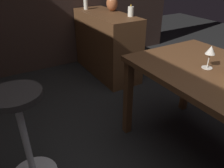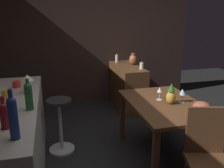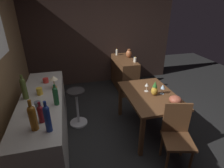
# 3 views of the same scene
# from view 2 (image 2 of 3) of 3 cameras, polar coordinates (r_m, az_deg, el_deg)

# --- Properties ---
(ground_plane) EXTENTS (9.00, 9.00, 0.00)m
(ground_plane) POSITION_cam_2_polar(r_m,az_deg,el_deg) (3.05, 7.78, -19.10)
(ground_plane) COLOR black
(wall_side_right) EXTENTS (0.10, 4.40, 2.60)m
(wall_side_right) POSITION_cam_2_polar(r_m,az_deg,el_deg) (4.91, -6.48, 10.82)
(wall_side_right) COLOR #33231E
(wall_side_right) RESTS_ON ground_plane
(dining_table) EXTENTS (1.21, 0.83, 0.74)m
(dining_table) POSITION_cam_2_polar(r_m,az_deg,el_deg) (2.99, 12.41, -6.02)
(dining_table) COLOR #56351E
(dining_table) RESTS_ON ground_plane
(kitchen_counter) EXTENTS (2.10, 0.60, 0.90)m
(kitchen_counter) POSITION_cam_2_polar(r_m,az_deg,el_deg) (2.82, -22.58, -12.74)
(kitchen_counter) COLOR #B2ADA3
(kitchen_counter) RESTS_ON ground_plane
(sideboard_cabinet) EXTENTS (1.10, 0.44, 0.82)m
(sideboard_cabinet) POSITION_cam_2_polar(r_m,az_deg,el_deg) (4.64, 3.61, -0.63)
(sideboard_cabinet) COLOR #56351E
(sideboard_cabinet) RESTS_ON ground_plane
(chair_near_window) EXTENTS (0.49, 0.49, 0.93)m
(chair_near_window) POSITION_cam_2_polar(r_m,az_deg,el_deg) (2.51, 21.80, -15.22)
(chair_near_window) COLOR #56351E
(chair_near_window) RESTS_ON ground_plane
(bar_stool) EXTENTS (0.34, 0.34, 0.72)m
(bar_stool) POSITION_cam_2_polar(r_m,az_deg,el_deg) (3.23, -12.16, -9.30)
(bar_stool) COLOR #262323
(bar_stool) RESTS_ON ground_plane
(wine_glass_left) EXTENTS (0.07, 0.07, 0.16)m
(wine_glass_left) POSITION_cam_2_polar(r_m,az_deg,el_deg) (3.00, 11.27, -1.54)
(wine_glass_left) COLOR silver
(wine_glass_left) RESTS_ON dining_table
(wine_glass_right) EXTENTS (0.08, 0.08, 0.17)m
(wine_glass_right) POSITION_cam_2_polar(r_m,az_deg,el_deg) (2.97, 16.39, -1.90)
(wine_glass_right) COLOR silver
(wine_glass_right) RESTS_ON dining_table
(pineapple_centerpiece) EXTENTS (0.11, 0.11, 0.25)m
(pineapple_centerpiece) POSITION_cam_2_polar(r_m,az_deg,el_deg) (2.90, 13.84, -2.58)
(pineapple_centerpiece) COLOR gold
(pineapple_centerpiece) RESTS_ON dining_table
(fruit_bowl) EXTENTS (0.19, 0.19, 0.12)m
(fruit_bowl) POSITION_cam_2_polar(r_m,az_deg,el_deg) (2.77, 20.53, -5.15)
(fruit_bowl) COLOR #9E4C38
(fruit_bowl) RESTS_ON dining_table
(wine_bottle_cobalt) EXTENTS (0.07, 0.07, 0.37)m
(wine_bottle_cobalt) POSITION_cam_2_polar(r_m,az_deg,el_deg) (1.83, -22.49, -7.07)
(wine_bottle_cobalt) COLOR navy
(wine_bottle_cobalt) RESTS_ON kitchen_counter
(wine_bottle_green) EXTENTS (0.07, 0.07, 0.30)m
(wine_bottle_green) POSITION_cam_2_polar(r_m,az_deg,el_deg) (2.34, -19.23, -2.52)
(wine_bottle_green) COLOR #1E592D
(wine_bottle_green) RESTS_ON kitchen_counter
(wine_bottle_ruby) EXTENTS (0.07, 0.07, 0.26)m
(wine_bottle_ruby) POSITION_cam_2_polar(r_m,az_deg,el_deg) (2.04, -24.25, -6.56)
(wine_bottle_ruby) COLOR maroon
(wine_bottle_ruby) RESTS_ON kitchen_counter
(cup_red) EXTENTS (0.13, 0.09, 0.08)m
(cup_red) POSITION_cam_2_polar(r_m,az_deg,el_deg) (3.15, -21.71, -0.05)
(cup_red) COLOR red
(cup_red) RESTS_ON kitchen_counter
(cup_mustard) EXTENTS (0.12, 0.09, 0.11)m
(cup_mustard) POSITION_cam_2_polar(r_m,az_deg,el_deg) (2.75, -23.83, -2.27)
(cup_mustard) COLOR gold
(cup_mustard) RESTS_ON kitchen_counter
(cup_slate) EXTENTS (0.12, 0.08, 0.10)m
(cup_slate) POSITION_cam_2_polar(r_m,az_deg,el_deg) (2.37, -24.76, -5.36)
(cup_slate) COLOR #515660
(cup_slate) RESTS_ON kitchen_counter
(counter_lamp) EXTENTS (0.13, 0.13, 0.21)m
(counter_lamp) POSITION_cam_2_polar(r_m,az_deg,el_deg) (2.86, -19.45, 1.10)
(counter_lamp) COLOR #A58447
(counter_lamp) RESTS_ON kitchen_counter
(pillar_candle_tall) EXTENTS (0.06, 0.06, 0.18)m
(pillar_candle_tall) POSITION_cam_2_polar(r_m,az_deg,el_deg) (4.85, 1.14, 6.05)
(pillar_candle_tall) COLOR white
(pillar_candle_tall) RESTS_ON sideboard_cabinet
(pillar_candle_short) EXTENTS (0.07, 0.07, 0.14)m
(pillar_candle_short) POSITION_cam_2_polar(r_m,az_deg,el_deg) (4.29, 7.05, 4.29)
(pillar_candle_short) COLOR white
(pillar_candle_short) RESTS_ON sideboard_cabinet
(vase_copper) EXTENTS (0.15, 0.15, 0.22)m
(vase_copper) POSITION_cam_2_polar(r_m,az_deg,el_deg) (4.64, 5.04, 5.84)
(vase_copper) COLOR #B26038
(vase_copper) RESTS_ON sideboard_cabinet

